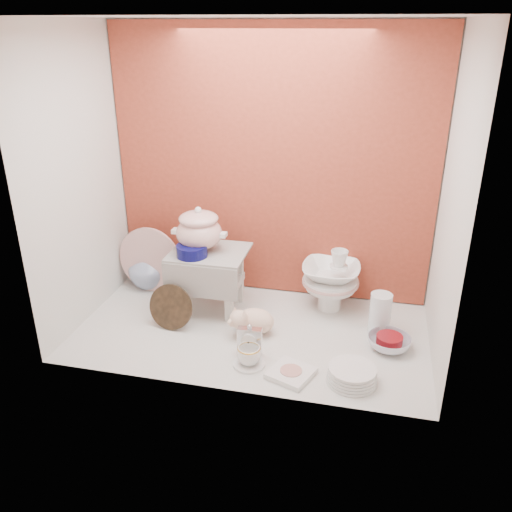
{
  "coord_description": "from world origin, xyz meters",
  "views": [
    {
      "loc": [
        0.56,
        -2.32,
        1.48
      ],
      "look_at": [
        0.02,
        0.02,
        0.42
      ],
      "focal_mm": 37.24,
      "sensor_mm": 36.0,
      "label": 1
    }
  ],
  "objects_px": {
    "soup_tureen": "(199,229)",
    "mantel_clock": "(250,340)",
    "blue_white_vase": "(149,266)",
    "floral_platter": "(150,260)",
    "porcelain_tower": "(331,279)",
    "gold_rim_teacup": "(249,355)",
    "dinner_plate_stack": "(352,375)",
    "crystal_bowl": "(389,343)",
    "step_stool": "(210,280)",
    "plush_pig": "(255,321)"
  },
  "relations": [
    {
      "from": "soup_tureen",
      "to": "floral_platter",
      "type": "relative_size",
      "value": 0.73
    },
    {
      "from": "soup_tureen",
      "to": "plush_pig",
      "type": "xyz_separation_m",
      "value": [
        0.36,
        -0.21,
        -0.4
      ]
    },
    {
      "from": "blue_white_vase",
      "to": "plush_pig",
      "type": "bearing_deg",
      "value": -27.12
    },
    {
      "from": "floral_platter",
      "to": "porcelain_tower",
      "type": "height_order",
      "value": "floral_platter"
    },
    {
      "from": "dinner_plate_stack",
      "to": "crystal_bowl",
      "type": "xyz_separation_m",
      "value": [
        0.16,
        0.31,
        -0.0
      ]
    },
    {
      "from": "blue_white_vase",
      "to": "plush_pig",
      "type": "xyz_separation_m",
      "value": [
        0.75,
        -0.38,
        -0.05
      ]
    },
    {
      "from": "soup_tureen",
      "to": "floral_platter",
      "type": "bearing_deg",
      "value": 160.9
    },
    {
      "from": "crystal_bowl",
      "to": "porcelain_tower",
      "type": "relative_size",
      "value": 0.59
    },
    {
      "from": "floral_platter",
      "to": "step_stool",
      "type": "bearing_deg",
      "value": -17.5
    },
    {
      "from": "floral_platter",
      "to": "crystal_bowl",
      "type": "xyz_separation_m",
      "value": [
        1.39,
        -0.32,
        -0.16
      ]
    },
    {
      "from": "soup_tureen",
      "to": "floral_platter",
      "type": "xyz_separation_m",
      "value": [
        -0.36,
        0.12,
        -0.27
      ]
    },
    {
      "from": "soup_tureen",
      "to": "blue_white_vase",
      "type": "relative_size",
      "value": 1.12
    },
    {
      "from": "step_stool",
      "to": "dinner_plate_stack",
      "type": "xyz_separation_m",
      "value": [
        0.82,
        -0.5,
        -0.14
      ]
    },
    {
      "from": "step_stool",
      "to": "dinner_plate_stack",
      "type": "bearing_deg",
      "value": -31.92
    },
    {
      "from": "soup_tureen",
      "to": "crystal_bowl",
      "type": "relative_size",
      "value": 1.36
    },
    {
      "from": "mantel_clock",
      "to": "soup_tureen",
      "type": "bearing_deg",
      "value": 129.47
    },
    {
      "from": "soup_tureen",
      "to": "blue_white_vase",
      "type": "bearing_deg",
      "value": 156.06
    },
    {
      "from": "soup_tureen",
      "to": "mantel_clock",
      "type": "height_order",
      "value": "soup_tureen"
    },
    {
      "from": "blue_white_vase",
      "to": "mantel_clock",
      "type": "xyz_separation_m",
      "value": [
        0.77,
        -0.59,
        -0.04
      ]
    },
    {
      "from": "floral_platter",
      "to": "mantel_clock",
      "type": "distance_m",
      "value": 0.92
    },
    {
      "from": "floral_platter",
      "to": "porcelain_tower",
      "type": "bearing_deg",
      "value": 0.85
    },
    {
      "from": "soup_tureen",
      "to": "mantel_clock",
      "type": "distance_m",
      "value": 0.68
    },
    {
      "from": "blue_white_vase",
      "to": "porcelain_tower",
      "type": "bearing_deg",
      "value": -1.83
    },
    {
      "from": "blue_white_vase",
      "to": "crystal_bowl",
      "type": "relative_size",
      "value": 1.22
    },
    {
      "from": "floral_platter",
      "to": "plush_pig",
      "type": "relative_size",
      "value": 1.59
    },
    {
      "from": "gold_rim_teacup",
      "to": "dinner_plate_stack",
      "type": "height_order",
      "value": "gold_rim_teacup"
    },
    {
      "from": "blue_white_vase",
      "to": "step_stool",
      "type": "bearing_deg",
      "value": -21.98
    },
    {
      "from": "mantel_clock",
      "to": "porcelain_tower",
      "type": "bearing_deg",
      "value": 56.41
    },
    {
      "from": "step_stool",
      "to": "mantel_clock",
      "type": "xyz_separation_m",
      "value": [
        0.32,
        -0.41,
        -0.09
      ]
    },
    {
      "from": "soup_tureen",
      "to": "blue_white_vase",
      "type": "height_order",
      "value": "soup_tureen"
    },
    {
      "from": "soup_tureen",
      "to": "crystal_bowl",
      "type": "distance_m",
      "value": 1.14
    },
    {
      "from": "porcelain_tower",
      "to": "step_stool",
      "type": "bearing_deg",
      "value": -167.32
    },
    {
      "from": "step_stool",
      "to": "crystal_bowl",
      "type": "distance_m",
      "value": 1.01
    },
    {
      "from": "blue_white_vase",
      "to": "mantel_clock",
      "type": "bearing_deg",
      "value": -37.28
    },
    {
      "from": "blue_white_vase",
      "to": "dinner_plate_stack",
      "type": "relative_size",
      "value": 1.12
    },
    {
      "from": "floral_platter",
      "to": "gold_rim_teacup",
      "type": "xyz_separation_m",
      "value": [
        0.75,
        -0.61,
        -0.14
      ]
    },
    {
      "from": "soup_tureen",
      "to": "porcelain_tower",
      "type": "relative_size",
      "value": 0.79
    },
    {
      "from": "gold_rim_teacup",
      "to": "crystal_bowl",
      "type": "distance_m",
      "value": 0.7
    },
    {
      "from": "soup_tureen",
      "to": "mantel_clock",
      "type": "xyz_separation_m",
      "value": [
        0.38,
        -0.41,
        -0.39
      ]
    },
    {
      "from": "gold_rim_teacup",
      "to": "crystal_bowl",
      "type": "height_order",
      "value": "gold_rim_teacup"
    },
    {
      "from": "mantel_clock",
      "to": "porcelain_tower",
      "type": "height_order",
      "value": "porcelain_tower"
    },
    {
      "from": "mantel_clock",
      "to": "crystal_bowl",
      "type": "distance_m",
      "value": 0.69
    },
    {
      "from": "soup_tureen",
      "to": "step_stool",
      "type": "bearing_deg",
      "value": -6.46
    },
    {
      "from": "blue_white_vase",
      "to": "plush_pig",
      "type": "height_order",
      "value": "blue_white_vase"
    },
    {
      "from": "plush_pig",
      "to": "dinner_plate_stack",
      "type": "relative_size",
      "value": 1.08
    },
    {
      "from": "dinner_plate_stack",
      "to": "gold_rim_teacup",
      "type": "bearing_deg",
      "value": 177.76
    },
    {
      "from": "floral_platter",
      "to": "crystal_bowl",
      "type": "bearing_deg",
      "value": -13.16
    },
    {
      "from": "plush_pig",
      "to": "porcelain_tower",
      "type": "bearing_deg",
      "value": 29.57
    },
    {
      "from": "mantel_clock",
      "to": "plush_pig",
      "type": "distance_m",
      "value": 0.2
    },
    {
      "from": "soup_tureen",
      "to": "gold_rim_teacup",
      "type": "relative_size",
      "value": 2.52
    }
  ]
}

